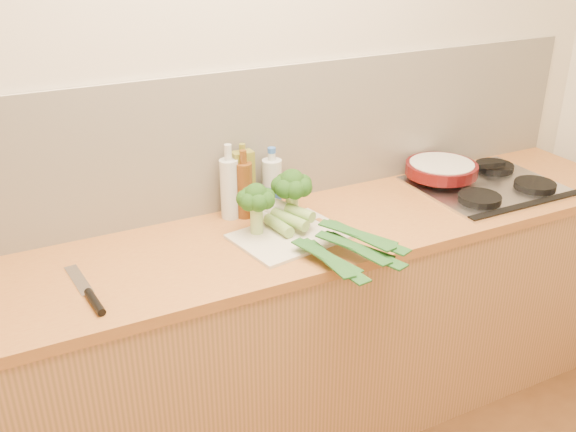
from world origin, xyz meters
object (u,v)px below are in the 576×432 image
at_px(gas_hob, 488,184).
at_px(chopping_board, 290,236).
at_px(chefs_knife, 91,296).
at_px(skillet, 442,168).

xyz_separation_m(gas_hob, chopping_board, (-0.95, -0.03, -0.01)).
distance_m(chefs_knife, skillet, 1.56).
relative_size(chopping_board, chefs_knife, 1.13).
xyz_separation_m(chopping_board, chefs_knife, (-0.72, -0.09, 0.00)).
xyz_separation_m(chefs_knife, skillet, (1.53, 0.26, 0.06)).
bearing_deg(skillet, chopping_board, -153.97).
relative_size(chefs_knife, skillet, 0.78).
height_order(chopping_board, chefs_knife, chefs_knife).
bearing_deg(gas_hob, skillet, 136.26).
bearing_deg(skillet, chefs_knife, -156.14).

